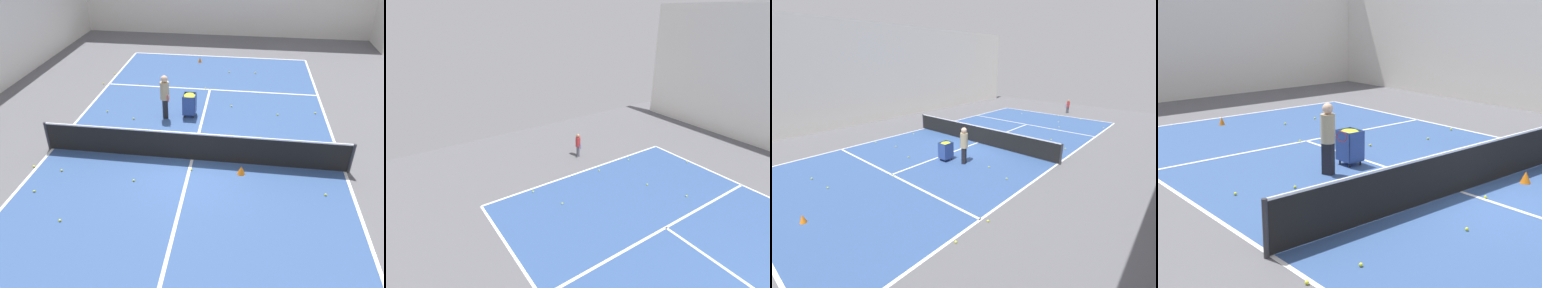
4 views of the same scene
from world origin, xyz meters
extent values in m
cube|color=white|center=(0.00, -11.10, 0.01)|extent=(10.03, 0.10, 0.00)
cube|color=white|center=(0.00, -6.11, 0.01)|extent=(10.03, 0.10, 0.00)
cube|color=#4C4C56|center=(-0.68, -12.61, 0.29)|extent=(0.19, 0.23, 0.57)
cylinder|color=#B22D2D|center=(-0.68, -12.61, 0.82)|extent=(0.33, 0.33, 0.51)
sphere|color=#A87A5B|center=(-0.68, -12.61, 1.17)|extent=(0.19, 0.19, 0.19)
torus|color=#2D478C|center=(-0.61, -12.31, 0.70)|extent=(0.13, 0.27, 0.28)
sphere|color=yellow|center=(-1.55, -8.48, 0.04)|extent=(0.07, 0.07, 0.07)
sphere|color=yellow|center=(-4.80, -8.84, 0.04)|extent=(0.07, 0.07, 0.07)
sphere|color=yellow|center=(-2.23, -6.92, 0.04)|extent=(0.07, 0.07, 0.07)
sphere|color=yellow|center=(2.30, -9.41, 0.04)|extent=(0.07, 0.07, 0.07)
sphere|color=yellow|center=(-0.60, -10.71, 0.04)|extent=(0.07, 0.07, 0.07)
sphere|color=yellow|center=(2.87, -10.84, 0.04)|extent=(0.07, 0.07, 0.07)
sphere|color=yellow|center=(-2.54, -10.72, 0.04)|extent=(0.07, 0.07, 0.07)
camera|label=1|loc=(1.49, -10.49, 7.10)|focal=35.00mm
camera|label=2|loc=(7.41, -0.88, 7.10)|focal=28.00mm
camera|label=3|loc=(-9.29, 11.70, 4.90)|focal=24.00mm
camera|label=4|loc=(-9.29, -7.22, 4.12)|focal=50.00mm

